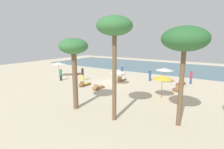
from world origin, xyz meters
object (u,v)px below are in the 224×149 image
Objects in this scene: umbrella_0 at (165,69)px; umbrella_2 at (118,71)px; person_2 at (191,77)px; palm_0 at (74,50)px; person_0 at (83,74)px; umbrella_1 at (162,77)px; person_4 at (150,75)px; person_1 at (115,67)px; palm_1 at (185,40)px; lounger_0 at (85,85)px; person_3 at (122,70)px; lounger_3 at (181,84)px; palm_3 at (114,29)px; umbrella_3 at (58,63)px; lounger_2 at (98,88)px; lounger_1 at (178,89)px; person_5 at (61,74)px; lounger_5 at (122,80)px; lounger_4 at (76,74)px.

umbrella_2 is (-4.73, -4.09, -0.13)m from umbrella_0.
person_2 is 16.24m from palm_0.
umbrella_2 is 5.48m from person_0.
umbrella_1 is 1.36× the size of person_4.
palm_1 is (14.22, -14.76, 4.81)m from person_1.
person_3 is at bearing 85.39° from lounger_0.
lounger_3 is at bearing 34.39° from lounger_0.
lounger_3 is at bearing -16.18° from person_1.
lounger_0 is 0.23× the size of palm_3.
person_3 is 15.30m from palm_0.
umbrella_3 is at bearing -161.92° from umbrella_0.
umbrella_2 reaches higher than person_2.
umbrella_1 reaches higher than umbrella_2.
palm_0 is (-3.64, -12.92, 3.08)m from umbrella_0.
lounger_1 is at bearing 29.31° from lounger_2.
person_5 is at bearing 153.80° from palm_3.
umbrella_1 is at bearing -31.34° from lounger_5.
person_5 is (-7.18, 0.67, 0.72)m from lounger_2.
lounger_1 is (0.82, 3.47, -1.92)m from umbrella_1.
palm_0 reaches higher than umbrella_3.
umbrella_0 is 1.32× the size of lounger_2.
lounger_2 is 12.08m from palm_1.
person_4 is (11.77, 2.52, 0.67)m from lounger_4.
palm_3 is (-1.99, -12.93, 6.25)m from lounger_3.
lounger_0 is 11.17m from lounger_1.
lounger_3 is at bearing -0.96° from umbrella_0.
person_0 is 9.51m from person_4.
person_4 reaches higher than lounger_2.
person_0 is at bearing 137.20° from lounger_0.
person_1 is (-12.08, 3.50, 0.73)m from lounger_3.
person_5 reaches higher than person_3.
lounger_2 is 7.67m from palm_0.
person_5 reaches higher than lounger_3.
person_1 is (-5.13, 7.56, -0.84)m from umbrella_2.
palm_0 is at bearing -51.04° from person_0.
lounger_3 is (10.13, 6.93, 0.00)m from lounger_0.
lounger_2 is at bearing -105.20° from umbrella_2.
umbrella_1 is at bearing 51.97° from palm_0.
person_5 is (-14.97, -6.54, 0.71)m from lounger_3.
umbrella_0 is 2.79m from lounger_3.
lounger_2 is at bearing -6.71° from lounger_0.
palm_1 is (8.00, 1.63, 0.76)m from palm_0.
lounger_2 is at bearing -30.23° from lounger_4.
umbrella_2 reaches higher than lounger_4.
palm_1 is at bearing -60.72° from person_4.
umbrella_1 is at bearing -103.35° from lounger_1.
lounger_1 is at bearing 9.99° from person_0.
lounger_2 is (9.47, -2.33, -1.95)m from umbrella_3.
person_3 is 5.40m from person_4.
umbrella_0 is at bearing 111.10° from palm_1.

